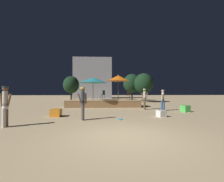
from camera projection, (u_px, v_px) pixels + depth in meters
ground_plane at (124, 136)px, 5.04m from camera, size 120.00×120.00×0.00m
wooden_deck at (103, 103)px, 15.05m from camera, size 7.14×2.54×0.73m
patio_umbrella_0 at (118, 78)px, 14.22m from camera, size 2.09×2.09×3.14m
patio_umbrella_1 at (93, 80)px, 14.10m from camera, size 2.71×2.71×2.91m
cube_seat_0 at (56, 113)px, 8.98m from camera, size 0.57×0.57×0.46m
cube_seat_1 at (185, 109)px, 11.05m from camera, size 0.65×0.65×0.49m
cube_seat_2 at (161, 114)px, 8.90m from camera, size 0.57×0.57×0.39m
person_0 at (5, 104)px, 6.32m from camera, size 0.52×0.30×1.74m
person_1 at (163, 99)px, 11.77m from camera, size 0.35×0.41×1.65m
person_2 at (145, 98)px, 12.56m from camera, size 0.53×0.30×1.75m
person_3 at (83, 101)px, 7.87m from camera, size 0.49×0.29×1.74m
bistro_chair_0 at (103, 94)px, 15.35m from camera, size 0.48×0.48×0.90m
bistro_chair_1 at (129, 94)px, 14.76m from camera, size 0.48×0.48×0.90m
frisbee_disc at (120, 119)px, 8.00m from camera, size 0.27×0.27×0.03m
background_tree_0 at (71, 85)px, 24.24m from camera, size 2.55×2.55×4.03m
background_tree_1 at (144, 84)px, 21.38m from camera, size 2.70×2.70×4.14m
background_tree_2 at (132, 83)px, 24.97m from camera, size 2.86×2.86×4.46m
distant_building at (93, 78)px, 33.87m from camera, size 8.44×3.21×9.06m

